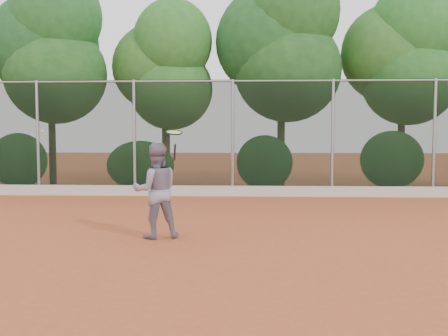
{
  "coord_description": "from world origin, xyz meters",
  "views": [
    {
      "loc": [
        0.4,
        -8.1,
        1.89
      ],
      "look_at": [
        0.0,
        1.0,
        1.25
      ],
      "focal_mm": 40.0,
      "sensor_mm": 36.0,
      "label": 1
    }
  ],
  "objects": [
    {
      "name": "ground",
      "position": [
        0.0,
        0.0,
        0.0
      ],
      "size": [
        80.0,
        80.0,
        0.0
      ],
      "primitive_type": "plane",
      "color": "#AB4D28",
      "rests_on": "ground"
    },
    {
      "name": "concrete_curb",
      "position": [
        0.0,
        6.82,
        0.15
      ],
      "size": [
        24.0,
        0.2,
        0.3
      ],
      "primitive_type": "cube",
      "color": "beige",
      "rests_on": "ground"
    },
    {
      "name": "tennis_player",
      "position": [
        -1.21,
        0.74,
        0.86
      ],
      "size": [
        0.99,
        0.88,
        1.71
      ],
      "primitive_type": "imported",
      "rotation": [
        0.0,
        0.0,
        3.46
      ],
      "color": "gray",
      "rests_on": "ground"
    },
    {
      "name": "chainlink_fence",
      "position": [
        -0.0,
        7.0,
        1.86
      ],
      "size": [
        24.09,
        0.09,
        3.5
      ],
      "color": "black",
      "rests_on": "ground"
    },
    {
      "name": "foliage_backdrop",
      "position": [
        -0.55,
        8.98,
        4.4
      ],
      "size": [
        23.7,
        3.63,
        7.55
      ],
      "color": "#412819",
      "rests_on": "ground"
    },
    {
      "name": "tennis_racket",
      "position": [
        -0.86,
        0.6,
        1.86
      ],
      "size": [
        0.38,
        0.38,
        0.55
      ],
      "color": "black",
      "rests_on": "ground"
    },
    {
      "name": "tennis_ball_in_flight",
      "position": [
        -3.41,
        1.07,
        1.91
      ],
      "size": [
        0.07,
        0.07,
        0.07
      ],
      "color": "#A6C82D",
      "rests_on": "ground"
    }
  ]
}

